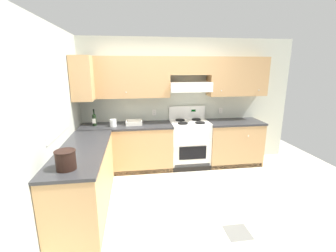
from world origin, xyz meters
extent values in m
plane|color=beige|center=(0.00, 0.00, 0.00)|extent=(7.04, 7.04, 0.00)
cube|color=slate|center=(0.70, -0.84, 0.00)|extent=(0.30, 0.30, 0.01)
cube|color=beige|center=(0.46, 1.62, 1.27)|extent=(4.68, 0.12, 2.55)
cube|color=tan|center=(-0.66, 1.38, 1.80)|extent=(1.65, 0.34, 0.76)
cube|color=tan|center=(1.56, 1.38, 1.80)|extent=(1.18, 0.34, 0.76)
cube|color=tan|center=(0.57, 1.38, 2.01)|extent=(0.80, 0.34, 0.34)
cube|color=white|center=(0.57, 1.34, 1.62)|extent=(0.80, 0.46, 0.17)
cube|color=white|center=(0.57, 1.12, 1.54)|extent=(0.80, 0.03, 0.04)
sphere|color=silver|center=(-0.66, 1.20, 1.54)|extent=(0.02, 0.02, 0.02)
sphere|color=silver|center=(1.17, 1.20, 1.54)|extent=(0.02, 0.02, 0.02)
sphere|color=silver|center=(1.95, 1.20, 1.54)|extent=(0.02, 0.02, 0.02)
cube|color=silver|center=(-0.11, 1.55, 1.08)|extent=(0.08, 0.01, 0.12)
cube|color=silver|center=(-0.11, 1.54, 1.10)|extent=(0.03, 0.00, 0.03)
cube|color=silver|center=(-0.11, 1.54, 1.06)|extent=(0.03, 0.00, 0.03)
cube|color=silver|center=(1.31, 1.55, 1.08)|extent=(0.08, 0.01, 0.12)
cube|color=silver|center=(1.31, 1.54, 1.10)|extent=(0.03, 0.00, 0.03)
cube|color=silver|center=(1.31, 1.54, 1.06)|extent=(0.03, 0.00, 0.03)
cube|color=beige|center=(-1.62, 0.10, 1.27)|extent=(0.12, 4.00, 2.55)
cube|color=white|center=(-1.57, 0.10, 1.55)|extent=(0.04, 1.00, 0.92)
cube|color=white|center=(-1.55, 0.10, 1.55)|extent=(0.01, 0.90, 0.82)
cube|color=white|center=(-1.54, 0.10, 1.55)|extent=(0.01, 0.90, 0.02)
cube|color=tan|center=(-1.38, 1.20, 1.80)|extent=(0.34, 0.64, 0.76)
cube|color=tan|center=(-0.67, 1.25, 0.44)|extent=(1.71, 0.61, 0.87)
cube|color=#2D2D30|center=(-0.67, 1.25, 0.89)|extent=(1.74, 0.63, 0.04)
cube|color=tan|center=(1.50, 1.25, 0.44)|extent=(1.10, 0.61, 0.87)
cube|color=#2D2D30|center=(1.50, 1.25, 0.89)|extent=(1.12, 0.63, 0.04)
cube|color=black|center=(0.26, 0.97, 0.04)|extent=(3.54, 0.06, 0.09)
sphere|color=silver|center=(-1.02, 0.93, 0.68)|extent=(0.03, 0.03, 0.03)
sphere|color=silver|center=(1.67, 0.93, 0.68)|extent=(0.03, 0.03, 0.03)
cube|color=tan|center=(-1.25, 0.00, 0.44)|extent=(0.61, 1.89, 0.87)
cube|color=#2D2D30|center=(-1.25, 0.00, 0.89)|extent=(0.63, 1.91, 0.04)
cube|color=black|center=(-0.97, 0.00, 0.04)|extent=(0.06, 1.85, 0.09)
cube|color=white|center=(0.57, 1.25, 0.46)|extent=(0.76, 0.58, 0.91)
cube|color=black|center=(0.57, 0.95, 0.38)|extent=(0.53, 0.01, 0.26)
cylinder|color=silver|center=(0.57, 0.93, 0.62)|extent=(0.65, 0.02, 0.02)
cube|color=#333333|center=(0.57, 0.96, 0.10)|extent=(0.70, 0.01, 0.11)
cube|color=white|center=(0.57, 1.25, 0.92)|extent=(0.76, 0.58, 0.02)
cube|color=white|center=(0.57, 1.52, 1.05)|extent=(0.76, 0.04, 0.29)
cube|color=#053F0C|center=(0.70, 1.50, 1.10)|extent=(0.09, 0.01, 0.04)
cylinder|color=black|center=(0.40, 1.11, 0.94)|extent=(0.19, 0.19, 0.02)
cylinder|color=black|center=(0.40, 1.11, 0.93)|extent=(0.07, 0.07, 0.01)
cylinder|color=black|center=(0.74, 1.11, 0.94)|extent=(0.19, 0.19, 0.02)
cylinder|color=black|center=(0.74, 1.11, 0.93)|extent=(0.07, 0.07, 0.01)
cylinder|color=black|center=(0.40, 1.39, 0.94)|extent=(0.19, 0.19, 0.02)
cylinder|color=black|center=(0.40, 1.39, 0.93)|extent=(0.07, 0.07, 0.01)
cylinder|color=black|center=(0.74, 1.39, 0.94)|extent=(0.19, 0.19, 0.02)
cylinder|color=black|center=(0.74, 1.39, 0.93)|extent=(0.07, 0.07, 0.01)
cylinder|color=white|center=(0.36, 1.50, 1.03)|extent=(0.04, 0.02, 0.04)
cylinder|color=white|center=(0.50, 1.50, 1.03)|extent=(0.04, 0.02, 0.04)
cylinder|color=white|center=(0.64, 1.50, 1.03)|extent=(0.04, 0.02, 0.04)
cylinder|color=white|center=(0.78, 1.50, 1.03)|extent=(0.04, 0.02, 0.04)
cylinder|color=black|center=(-1.27, 1.28, 1.01)|extent=(0.07, 0.07, 0.20)
cone|color=black|center=(-1.27, 1.28, 1.13)|extent=(0.07, 0.07, 0.04)
cylinder|color=black|center=(-1.27, 1.28, 1.19)|extent=(0.03, 0.03, 0.08)
cylinder|color=black|center=(-1.27, 1.28, 1.22)|extent=(0.03, 0.03, 0.02)
cube|color=silver|center=(-1.27, 1.24, 1.01)|extent=(0.07, 0.00, 0.09)
cube|color=white|center=(-0.53, 1.27, 0.92)|extent=(0.24, 0.22, 0.02)
cube|color=white|center=(-0.53, 1.14, 0.95)|extent=(0.31, 0.01, 0.08)
cube|color=white|center=(-0.53, 1.40, 0.95)|extent=(0.31, 0.01, 0.08)
cube|color=white|center=(-0.68, 1.27, 0.95)|extent=(0.01, 0.25, 0.08)
cube|color=white|center=(-0.39, 1.27, 0.95)|extent=(0.01, 0.25, 0.08)
cylinder|color=black|center=(-1.27, -0.69, 1.02)|extent=(0.21, 0.21, 0.21)
torus|color=black|center=(-1.27, -0.69, 1.12)|extent=(0.23, 0.23, 0.01)
cylinder|color=white|center=(-0.92, 1.16, 0.98)|extent=(0.12, 0.12, 0.14)
cylinder|color=#9E7A51|center=(-0.92, 1.16, 1.04)|extent=(0.04, 0.04, 0.01)
camera|label=1|loc=(-0.52, -3.20, 2.00)|focal=25.19mm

